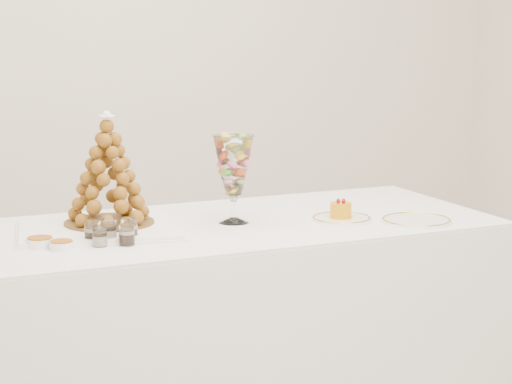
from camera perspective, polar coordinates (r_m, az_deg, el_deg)
name	(u,v)px	position (r m, az deg, el deg)	size (l,w,h in m)	color
buffet_table	(201,335)	(3.67, -3.18, -8.18)	(2.18, 0.94, 0.82)	white
lace_tray	(99,230)	(3.50, -8.97, -2.14)	(0.54, 0.41, 0.02)	white
macaron_vase	(233,166)	(3.58, -1.30, 1.48)	(0.15, 0.15, 0.32)	white
cake_plate	(341,219)	(3.67, 4.90, -1.54)	(0.22, 0.22, 0.01)	white
spare_plate	(416,221)	(3.66, 9.15, -1.63)	(0.25, 0.25, 0.01)	white
verrine_a	(93,232)	(3.33, -9.31, -2.28)	(0.05, 0.05, 0.07)	white
verrine_b	(108,231)	(3.34, -8.46, -2.21)	(0.06, 0.06, 0.08)	white
verrine_c	(129,229)	(3.36, -7.25, -2.13)	(0.06, 0.06, 0.07)	white
verrine_d	(100,237)	(3.29, -8.92, -2.54)	(0.05, 0.05, 0.06)	white
verrine_e	(127,235)	(3.29, -7.40, -2.44)	(0.05, 0.05, 0.07)	white
ramekin_back	(40,243)	(3.32, -12.24, -2.84)	(0.09, 0.09, 0.03)	white
ramekin_front	(62,245)	(3.27, -11.05, -3.02)	(0.08, 0.08, 0.02)	white
croquembouche	(108,169)	(3.52, -8.46, 1.29)	(0.32, 0.32, 0.40)	brown
mousse_cake	(341,210)	(3.66, 4.87, -1.03)	(0.08, 0.08, 0.07)	orange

